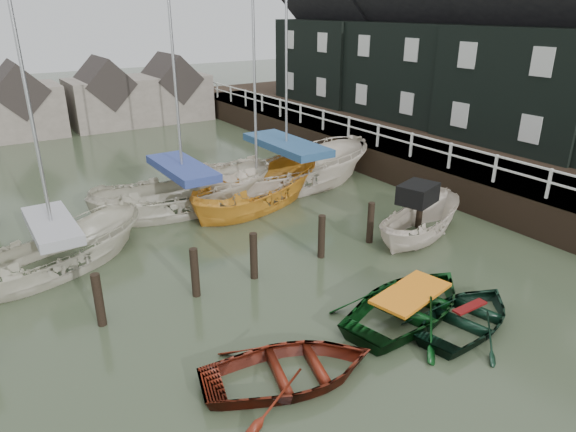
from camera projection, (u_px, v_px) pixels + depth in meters
ground at (354, 313)px, 13.09m from camera, size 120.00×120.00×0.00m
pier at (371, 149)px, 25.38m from camera, size 3.04×32.00×2.70m
land_strip at (445, 148)px, 28.46m from camera, size 14.00×38.00×1.50m
quay_houses at (479, 41)px, 25.28m from camera, size 6.52×28.14×10.01m
mooring_pilings at (257, 261)px, 14.65m from camera, size 13.72×0.22×1.80m
far_sheds at (103, 98)px, 32.92m from camera, size 14.00×4.08×4.39m
rowboat_red at (290, 380)px, 10.74m from camera, size 4.29×3.55×0.77m
rowboat_green at (409, 314)px, 13.03m from camera, size 4.76×3.84×0.88m
rowboat_dkgreen at (467, 324)px, 12.61m from camera, size 3.86×3.12×0.71m
motorboat at (418, 233)px, 17.50m from camera, size 4.74×2.92×2.65m
sailboat_a at (59, 265)px, 15.38m from camera, size 6.26×4.09×11.55m
sailboat_b at (185, 207)px, 19.85m from camera, size 7.40×3.49×11.15m
sailboat_c at (257, 202)px, 20.47m from camera, size 7.12×4.48×11.08m
sailboat_d at (286, 186)px, 22.24m from camera, size 8.44×3.53×12.47m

